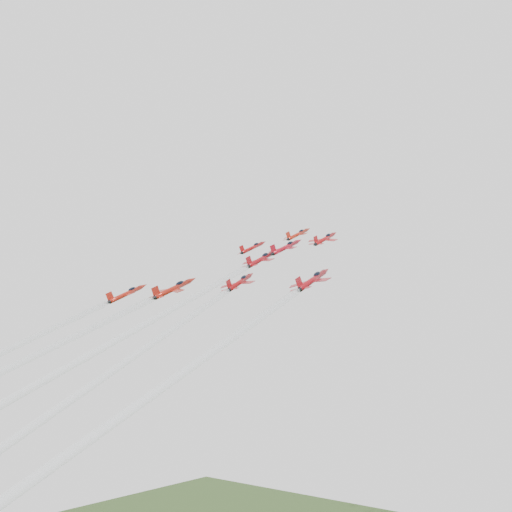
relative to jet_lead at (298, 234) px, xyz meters
The scene contains 7 objects.
jet_lead is the anchor object (origin of this frame).
jet_row2_left 13.81m from the jet_lead, 141.61° to the right, with size 8.54×11.25×6.10m.
jet_row2_center 15.75m from the jet_lead, 68.86° to the right, with size 9.49×12.50×6.77m.
jet_row2_right 19.23m from the jet_lead, 33.59° to the right, with size 8.53×11.24×6.09m.
jet_center 71.85m from the jet_lead, 86.72° to the right, with size 9.77×95.89×47.01m.
jet_rear_right 86.37m from the jet_lead, 81.87° to the right, with size 8.80×86.41×42.37m.
jet_rear_farright 97.50m from the jet_lead, 68.75° to the right, with size 9.38×92.08×45.15m.
Camera 1 is at (90.18, -110.11, 114.26)m, focal length 40.00 mm.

